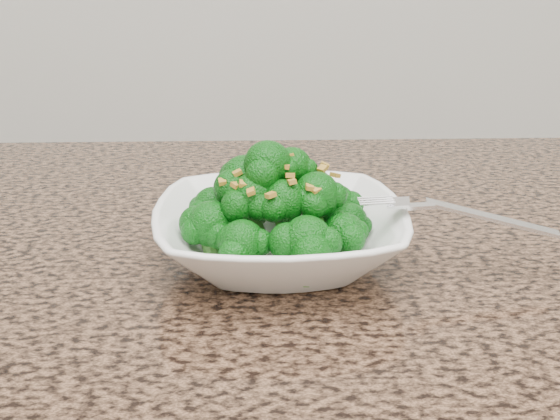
{
  "coord_description": "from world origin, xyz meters",
  "views": [
    {
      "loc": [
        0.02,
        -0.18,
        1.16
      ],
      "look_at": [
        0.04,
        0.39,
        0.95
      ],
      "focal_mm": 45.0,
      "sensor_mm": 36.0,
      "label": 1
    }
  ],
  "objects": [
    {
      "name": "granite_counter",
      "position": [
        0.0,
        0.3,
        0.89
      ],
      "size": [
        1.64,
        1.04,
        0.03
      ],
      "primitive_type": "cube",
      "color": "brown",
      "rests_on": "cabinet"
    },
    {
      "name": "broccoli_pile",
      "position": [
        0.04,
        0.39,
        0.99
      ],
      "size": [
        0.19,
        0.19,
        0.07
      ],
      "primitive_type": null,
      "color": "#0A5F0D",
      "rests_on": "bowl"
    },
    {
      "name": "garlic_topping",
      "position": [
        0.04,
        0.39,
        1.03
      ],
      "size": [
        0.12,
        0.12,
        0.01
      ],
      "primitive_type": null,
      "color": "gold",
      "rests_on": "broccoli_pile"
    },
    {
      "name": "fork",
      "position": [
        0.16,
        0.36,
        0.96
      ],
      "size": [
        0.19,
        0.06,
        0.01
      ],
      "primitive_type": null,
      "rotation": [
        0.0,
        0.0,
        -0.18
      ],
      "color": "silver",
      "rests_on": "bowl"
    },
    {
      "name": "bowl",
      "position": [
        0.04,
        0.39,
        0.93
      ],
      "size": [
        0.23,
        0.23,
        0.05
      ],
      "primitive_type": "imported",
      "rotation": [
        0.0,
        0.0,
        0.03
      ],
      "color": "white",
      "rests_on": "granite_counter"
    }
  ]
}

